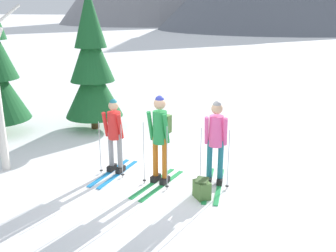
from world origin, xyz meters
TOP-DOWN VIEW (x-y plane):
  - ground_plane at (0.00, 0.00)m, footprint 400.00×400.00m
  - skier_in_red at (-1.01, 0.10)m, footprint 0.61×1.58m
  - skier_in_green at (0.08, -0.11)m, footprint 0.67×1.62m
  - skier_in_pink at (1.14, 0.14)m, footprint 0.61×1.67m
  - pine_tree_mid at (-2.94, 2.87)m, footprint 1.66×1.66m
  - backpack_on_snow_front at (1.03, -0.51)m, footprint 0.39×0.40m

SIDE VIEW (x-z plane):
  - ground_plane at x=0.00m, z-range 0.00..0.00m
  - backpack_on_snow_front at x=1.03m, z-range 0.00..0.38m
  - skier_in_red at x=-1.01m, z-range 0.07..1.71m
  - skier_in_pink at x=1.14m, z-range 0.09..1.82m
  - skier_in_green at x=0.08m, z-range 0.13..1.96m
  - pine_tree_mid at x=-2.94m, z-range -0.17..3.85m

